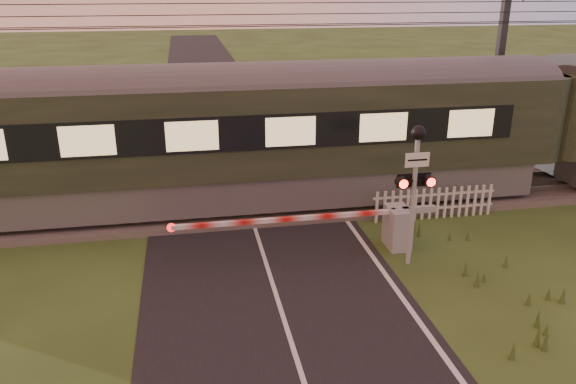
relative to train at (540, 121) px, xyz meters
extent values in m
plane|color=#2B3D17|center=(-9.75, -6.50, -2.36)|extent=(160.00, 160.00, 0.00)
cube|color=black|center=(-9.75, -6.50, -2.35)|extent=(6.00, 140.00, 0.02)
cube|color=#47423D|center=(-9.75, 0.00, -2.30)|extent=(140.00, 3.40, 0.24)
cube|color=slate|center=(-9.75, -0.72, -2.10)|extent=(140.00, 0.08, 0.14)
cube|color=slate|center=(-9.75, 0.72, -2.10)|extent=(140.00, 0.08, 0.14)
cube|color=#2D2116|center=(-9.75, 0.00, -2.17)|extent=(0.24, 2.20, 0.06)
cylinder|color=black|center=(-9.75, -0.30, 3.14)|extent=(120.00, 0.02, 0.02)
cylinder|color=black|center=(-9.75, 0.30, 3.14)|extent=(120.00, 0.02, 0.02)
cylinder|color=black|center=(-9.75, 0.00, 3.74)|extent=(120.00, 0.02, 0.02)
cylinder|color=black|center=(-9.75, 0.00, 3.44)|extent=(120.00, 0.02, 0.02)
cube|color=slate|center=(-11.37, 0.00, -1.51)|extent=(20.87, 2.76, 1.04)
cube|color=black|center=(-11.37, 0.00, 0.30)|extent=(21.74, 3.00, 2.59)
cylinder|color=#4C4C4F|center=(-11.37, 0.00, 1.60)|extent=(21.74, 1.05, 1.05)
cube|color=#FFD893|center=(-11.37, -1.54, 0.43)|extent=(18.70, 0.04, 0.81)
cube|color=gray|center=(-6.17, -3.50, -1.80)|extent=(0.55, 0.85, 1.11)
cylinder|color=gray|center=(-6.32, -3.50, -1.80)|extent=(0.12, 0.12, 1.11)
cube|color=gray|center=(-5.62, -3.50, -1.33)|extent=(0.90, 0.16, 0.16)
cube|color=red|center=(-9.17, -3.50, -1.33)|extent=(5.70, 0.11, 0.11)
cylinder|color=red|center=(-12.02, -3.50, -1.33)|extent=(0.22, 0.04, 0.22)
cylinder|color=gray|center=(-6.24, -4.47, -0.74)|extent=(0.12, 0.12, 3.23)
cube|color=white|center=(-6.24, -4.53, 0.39)|extent=(0.59, 0.03, 0.34)
sphere|color=black|center=(-6.24, -4.47, 1.02)|extent=(0.34, 0.34, 0.34)
cube|color=black|center=(-6.24, -4.47, -0.15)|extent=(0.81, 0.06, 0.06)
cylinder|color=#FF140C|center=(-6.58, -4.65, -0.15)|extent=(0.22, 0.02, 0.22)
cylinder|color=#FF140C|center=(-5.89, -4.65, -0.15)|extent=(0.22, 0.02, 0.22)
cube|color=black|center=(-6.24, -4.42, -0.15)|extent=(0.86, 0.02, 0.34)
cube|color=silver|center=(-4.41, -1.87, -2.03)|extent=(3.80, 0.04, 0.06)
cube|color=silver|center=(-4.41, -1.87, -1.60)|extent=(3.80, 0.04, 0.06)
cube|color=#2D2D30|center=(-0.40, 2.30, 1.51)|extent=(0.24, 0.24, 7.74)
camera|label=1|loc=(-11.51, -16.32, 4.26)|focal=35.00mm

